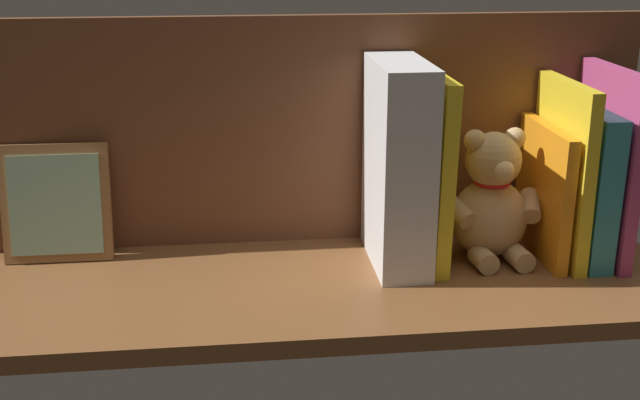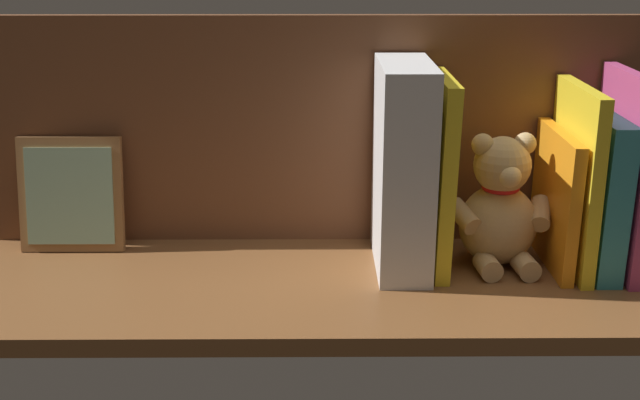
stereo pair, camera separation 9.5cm
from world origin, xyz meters
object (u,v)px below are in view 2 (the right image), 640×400
object	(u,v)px
book_0	(622,172)
picture_frame_leaning	(71,195)
teddy_bear	(500,208)
dictionary_thick_white	(403,167)

from	to	relation	value
book_0	picture_frame_leaning	bearing A→B (deg)	-4.92
book_0	picture_frame_leaning	xyz separation A→B (cm)	(71.04, -6.11, -4.87)
teddy_bear	picture_frame_leaning	distance (cm)	56.44
book_0	dictionary_thick_white	distance (cm)	27.41
teddy_bear	dictionary_thick_white	world-z (taller)	dictionary_thick_white
teddy_bear	dictionary_thick_white	xyz separation A→B (cm)	(12.50, 0.08, 5.43)
teddy_bear	picture_frame_leaning	size ratio (longest dim) A/B	1.13
picture_frame_leaning	book_0	bearing A→B (deg)	175.08
book_0	teddy_bear	bearing A→B (deg)	-1.19
book_0	dictionary_thick_white	size ratio (longest dim) A/B	0.95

